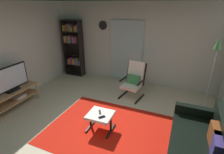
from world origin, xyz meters
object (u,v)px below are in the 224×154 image
object	(u,v)px
ottoman	(100,117)
tv_remote	(100,112)
leather_sofa	(201,151)
tv_stand	(15,96)
television	(10,80)
cell_phone	(102,117)
wall_clock	(103,25)
bookshelf_near_tv	(74,47)
lounge_armchair	(134,79)
floor_lamp_by_shelf	(216,53)

from	to	relation	value
ottoman	tv_remote	size ratio (longest dim) A/B	3.69
tv_remote	ottoman	bearing A→B (deg)	-88.04
leather_sofa	ottoman	distance (m)	1.95
tv_stand	leather_sofa	xyz separation A→B (m)	(4.37, -0.11, -0.03)
television	leather_sofa	bearing A→B (deg)	-1.23
leather_sofa	tv_remote	size ratio (longest dim) A/B	13.22
cell_phone	wall_clock	size ratio (longest dim) A/B	0.48
tv_stand	ottoman	bearing A→B (deg)	1.68
bookshelf_near_tv	lounge_armchair	distance (m)	2.70
bookshelf_near_tv	floor_lamp_by_shelf	size ratio (longest dim) A/B	1.08
television	bookshelf_near_tv	distance (m)	2.61
lounge_armchair	wall_clock	world-z (taller)	wall_clock
floor_lamp_by_shelf	wall_clock	size ratio (longest dim) A/B	6.36
television	leather_sofa	distance (m)	4.39
bookshelf_near_tv	lounge_armchair	size ratio (longest dim) A/B	1.96
wall_clock	tv_stand	bearing A→B (deg)	-114.50
ottoman	floor_lamp_by_shelf	xyz separation A→B (m)	(2.12, 1.82, 1.14)
leather_sofa	ottoman	size ratio (longest dim) A/B	3.59
television	floor_lamp_by_shelf	bearing A→B (deg)	22.84
lounge_armchair	ottoman	distance (m)	1.73
leather_sofa	wall_clock	size ratio (longest dim) A/B	6.57
cell_phone	wall_clock	bearing A→B (deg)	154.06
ottoman	floor_lamp_by_shelf	world-z (taller)	floor_lamp_by_shelf
tv_stand	bookshelf_near_tv	bearing A→B (deg)	87.13
tv_remote	wall_clock	xyz separation A→B (m)	(-1.15, 2.62, 1.45)
bookshelf_near_tv	tv_remote	xyz separation A→B (m)	(2.27, -2.46, -0.67)
cell_phone	bookshelf_near_tv	bearing A→B (deg)	171.95
tv_remote	floor_lamp_by_shelf	size ratio (longest dim) A/B	0.08
lounge_armchair	cell_phone	xyz separation A→B (m)	(-0.14, -1.80, -0.14)
bookshelf_near_tv	cell_phone	size ratio (longest dim) A/B	14.28
lounge_armchair	tv_remote	distance (m)	1.68
tv_stand	television	bearing A→B (deg)	-82.66
bookshelf_near_tv	cell_phone	bearing A→B (deg)	-47.42
lounge_armchair	cell_phone	distance (m)	1.81
tv_stand	cell_phone	size ratio (longest dim) A/B	9.35
ottoman	cell_phone	world-z (taller)	cell_phone
cell_phone	wall_clock	world-z (taller)	wall_clock
television	bookshelf_near_tv	xyz separation A→B (m)	(0.13, 2.59, 0.27)
leather_sofa	floor_lamp_by_shelf	bearing A→B (deg)	84.91
ottoman	wall_clock	world-z (taller)	wall_clock
tv_stand	bookshelf_near_tv	size ratio (longest dim) A/B	0.65
floor_lamp_by_shelf	cell_phone	bearing A→B (deg)	-136.65
leather_sofa	ottoman	xyz separation A→B (m)	(-1.94, 0.18, 0.02)
television	lounge_armchair	xyz separation A→B (m)	(2.65, 1.79, -0.26)
tv_remote	tv_stand	bearing A→B (deg)	150.49
cell_phone	tv_stand	bearing A→B (deg)	-141.14
bookshelf_near_tv	ottoman	size ratio (longest dim) A/B	3.77
television	lounge_armchair	bearing A→B (deg)	34.12
leather_sofa	tv_remote	distance (m)	1.98
ottoman	tv_remote	distance (m)	0.10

